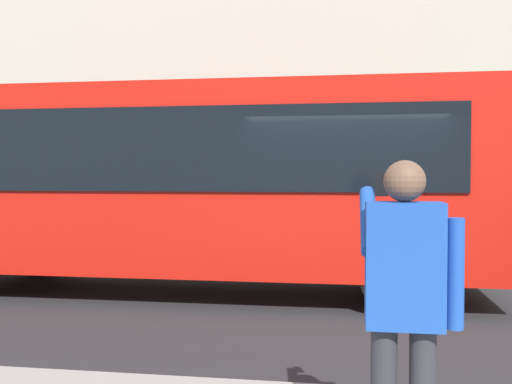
{
  "coord_description": "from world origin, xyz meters",
  "views": [
    {
      "loc": [
        -0.02,
        8.0,
        1.78
      ],
      "look_at": [
        1.33,
        -0.65,
        1.51
      ],
      "focal_mm": 40.96,
      "sensor_mm": 36.0,
      "label": 1
    }
  ],
  "objects": [
    {
      "name": "pedestrian_photographer",
      "position": [
        -0.32,
        4.85,
        1.14
      ],
      "size": [
        0.53,
        0.52,
        1.7
      ],
      "color": "#2D2D33",
      "rests_on": "sidewalk_curb"
    },
    {
      "name": "ground_plane",
      "position": [
        0.0,
        0.0,
        0.0
      ],
      "size": [
        60.0,
        60.0,
        0.0
      ],
      "primitive_type": "plane",
      "color": "#2B2B2D"
    },
    {
      "name": "red_bus",
      "position": [
        2.34,
        -0.55,
        1.68
      ],
      "size": [
        9.05,
        2.54,
        3.08
      ],
      "color": "red",
      "rests_on": "ground_plane"
    },
    {
      "name": "building_facade_far",
      "position": [
        -0.02,
        -6.8,
        5.99
      ],
      "size": [
        28.0,
        1.55,
        12.0
      ],
      "color": "beige",
      "rests_on": "ground_plane"
    }
  ]
}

